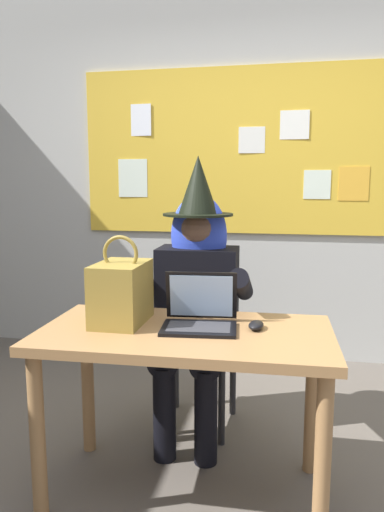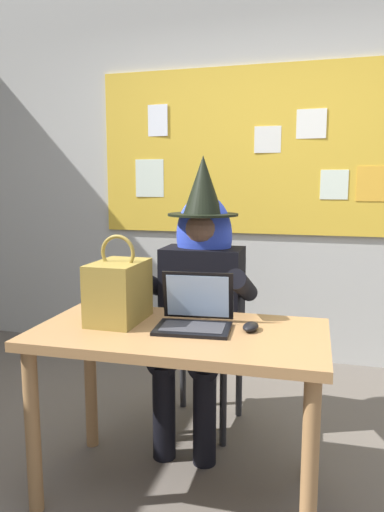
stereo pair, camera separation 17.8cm
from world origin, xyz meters
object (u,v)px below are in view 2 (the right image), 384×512
object	(u,v)px
chair_at_desk	(206,330)
computer_mouse	(251,327)
person_costumed	(200,284)
laptop	(195,315)
handbag	(119,291)
desk_main	(180,355)

from	to	relation	value
chair_at_desk	computer_mouse	distance (m)	0.74
person_costumed	laptop	distance (m)	0.52
computer_mouse	chair_at_desk	bearing A→B (deg)	125.76
handbag	chair_at_desk	bearing A→B (deg)	69.79
laptop	handbag	size ratio (longest dim) A/B	0.87
chair_at_desk	computer_mouse	world-z (taller)	chair_at_desk
chair_at_desk	person_costumed	xyz separation A→B (m)	(-0.00, -0.12, 0.29)
computer_mouse	handbag	xyz separation A→B (m)	(-0.57, -0.01, 0.12)
laptop	handbag	bearing A→B (deg)	174.92
person_costumed	desk_main	bearing A→B (deg)	4.89
desk_main	person_costumed	distance (m)	0.59
laptop	desk_main	bearing A→B (deg)	-141.22
computer_mouse	handbag	distance (m)	0.58
laptop	person_costumed	bearing A→B (deg)	96.94
person_costumed	laptop	bearing A→B (deg)	11.19
desk_main	computer_mouse	distance (m)	0.32
desk_main	person_costumed	bearing A→B (deg)	96.20
computer_mouse	person_costumed	bearing A→B (deg)	131.69
person_costumed	handbag	distance (m)	0.56
desk_main	laptop	distance (m)	0.18
laptop	handbag	xyz separation A→B (m)	(-0.34, -0.00, 0.08)
computer_mouse	laptop	bearing A→B (deg)	-170.39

